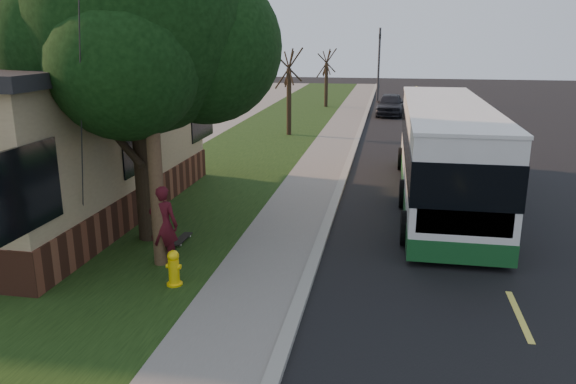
% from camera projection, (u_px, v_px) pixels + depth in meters
% --- Properties ---
extents(ground, '(120.00, 120.00, 0.00)m').
position_uv_depth(ground, '(302.00, 298.00, 10.88)').
color(ground, black).
rests_on(ground, ground).
extents(road, '(8.00, 80.00, 0.01)m').
position_uv_depth(road, '(459.00, 181.00, 19.67)').
color(road, black).
rests_on(road, ground).
extents(curb, '(0.25, 80.00, 0.12)m').
position_uv_depth(curb, '(345.00, 174.00, 20.34)').
color(curb, gray).
rests_on(curb, ground).
extents(sidewalk, '(2.00, 80.00, 0.08)m').
position_uv_depth(sidewalk, '(317.00, 174.00, 20.52)').
color(sidewalk, slate).
rests_on(sidewalk, ground).
extents(grass_verge, '(5.00, 80.00, 0.07)m').
position_uv_depth(grass_verge, '(225.00, 170.00, 21.12)').
color(grass_verge, black).
rests_on(grass_verge, ground).
extents(fire_hydrant, '(0.32, 0.32, 0.74)m').
position_uv_depth(fire_hydrant, '(174.00, 268.00, 11.21)').
color(fire_hydrant, yellow).
rests_on(fire_hydrant, grass_verge).
extents(utility_pole, '(2.86, 3.21, 9.07)m').
position_uv_depth(utility_pole, '(147.00, 50.00, 11.15)').
color(utility_pole, '#473321').
rests_on(utility_pole, ground).
extents(leafy_tree, '(6.30, 6.00, 7.80)m').
position_uv_depth(leafy_tree, '(140.00, 24.00, 12.72)').
color(leafy_tree, black).
rests_on(leafy_tree, grass_verge).
extents(bare_tree_near, '(1.38, 1.21, 4.31)m').
position_uv_depth(bare_tree_near, '(289.00, 93.00, 27.96)').
color(bare_tree_near, black).
rests_on(bare_tree_near, grass_verge).
extents(bare_tree_far, '(1.38, 1.21, 4.03)m').
position_uv_depth(bare_tree_far, '(326.00, 79.00, 39.29)').
color(bare_tree_far, black).
rests_on(bare_tree_far, grass_verge).
extents(traffic_signal, '(0.18, 0.22, 5.50)m').
position_uv_depth(traffic_signal, '(379.00, 60.00, 42.17)').
color(traffic_signal, '#2D2D30').
rests_on(traffic_signal, ground).
extents(transit_bus, '(2.55, 11.05, 2.99)m').
position_uv_depth(transit_bus, '(444.00, 150.00, 16.89)').
color(transit_bus, silver).
rests_on(transit_bus, ground).
extents(skateboarder, '(0.67, 0.46, 1.79)m').
position_uv_depth(skateboarder, '(163.00, 225.00, 12.14)').
color(skateboarder, '#440D15').
rests_on(skateboarder, grass_verge).
extents(skateboard_main, '(0.24, 0.90, 0.08)m').
position_uv_depth(skateboard_main, '(182.00, 239.00, 13.68)').
color(skateboard_main, black).
rests_on(skateboard_main, grass_verge).
extents(dumpster, '(1.54, 1.33, 1.18)m').
position_uv_depth(dumpster, '(27.00, 194.00, 15.77)').
color(dumpster, black).
rests_on(dumpster, building_lot).
extents(distant_car, '(1.83, 4.15, 1.39)m').
position_uv_depth(distant_car, '(390.00, 104.00, 35.81)').
color(distant_car, black).
rests_on(distant_car, ground).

